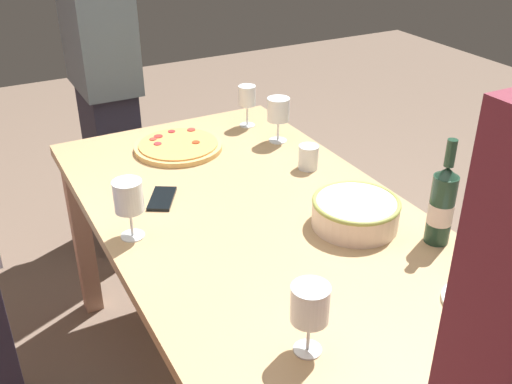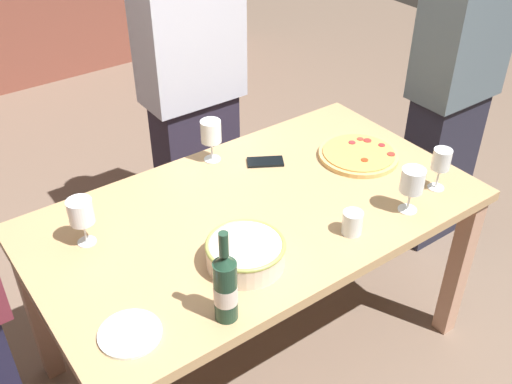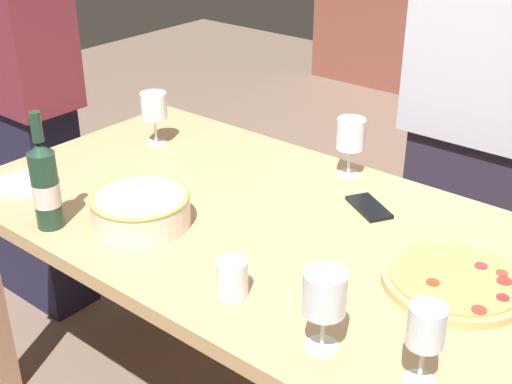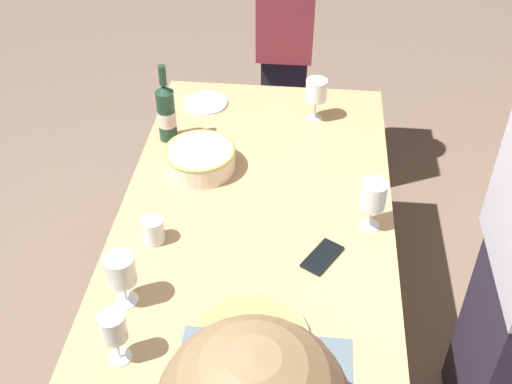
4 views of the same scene
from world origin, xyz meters
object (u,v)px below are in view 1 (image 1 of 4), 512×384
(serving_bowl, at_px, (355,212))
(wine_glass_far_left, at_px, (247,98))
(wine_glass_near_pizza, at_px, (278,112))
(cell_phone, at_px, (162,199))
(wine_glass_far_right, at_px, (129,199))
(wine_glass_by_bottle, at_px, (310,305))
(cup_amber, at_px, (308,157))
(pizza, at_px, (178,146))
(person_guest_right, at_px, (104,82))
(dining_table, at_px, (256,238))
(side_plate, at_px, (480,302))
(wine_bottle, at_px, (442,204))

(serving_bowl, bearing_deg, wine_glass_far_left, -5.20)
(serving_bowl, distance_m, wine_glass_near_pizza, 0.64)
(cell_phone, bearing_deg, wine_glass_far_right, -101.94)
(wine_glass_by_bottle, xyz_separation_m, cup_amber, (0.75, -0.48, -0.08))
(pizza, height_order, person_guest_right, person_guest_right)
(dining_table, xyz_separation_m, cup_amber, (0.18, -0.30, 0.14))
(cell_phone, bearing_deg, wine_glass_near_pizza, 52.99)
(side_plate, distance_m, person_guest_right, 1.88)
(pizza, bearing_deg, person_guest_right, 6.97)
(serving_bowl, bearing_deg, pizza, 19.06)
(wine_bottle, xyz_separation_m, wine_glass_by_bottle, (-0.19, 0.55, 0.01))
(person_guest_right, bearing_deg, dining_table, 0.00)
(pizza, height_order, cell_phone, pizza)
(pizza, relative_size, wine_glass_near_pizza, 1.89)
(serving_bowl, relative_size, wine_glass_far_right, 1.45)
(pizza, distance_m, wine_glass_far_left, 0.36)
(dining_table, distance_m, person_guest_right, 1.23)
(wine_glass_far_right, relative_size, cell_phone, 1.21)
(cell_phone, bearing_deg, wine_glass_by_bottle, -55.87)
(pizza, relative_size, cell_phone, 2.24)
(side_plate, bearing_deg, dining_table, 23.32)
(serving_bowl, xyz_separation_m, wine_glass_by_bottle, (-0.37, 0.39, 0.08))
(wine_glass_far_right, xyz_separation_m, cup_amber, (0.13, -0.67, -0.08))
(wine_glass_near_pizza, xyz_separation_m, wine_glass_by_bottle, (-1.00, 0.50, 0.01))
(wine_glass_far_right, bearing_deg, wine_glass_by_bottle, -162.66)
(wine_glass_by_bottle, height_order, person_guest_right, person_guest_right)
(wine_glass_far_left, bearing_deg, wine_glass_by_bottle, 158.44)
(wine_glass_by_bottle, bearing_deg, cup_amber, -32.57)
(wine_glass_far_right, xyz_separation_m, cell_phone, (0.16, -0.15, -0.12))
(dining_table, height_order, wine_glass_far_left, wine_glass_far_left)
(wine_glass_far_left, relative_size, wine_glass_far_right, 0.95)
(wine_glass_near_pizza, distance_m, cell_phone, 0.60)
(wine_glass_far_left, relative_size, person_guest_right, 0.10)
(wine_glass_far_right, bearing_deg, wine_glass_far_left, -49.10)
(wine_glass_by_bottle, height_order, cell_phone, wine_glass_by_bottle)
(dining_table, relative_size, wine_glass_far_right, 9.16)
(wine_glass_far_right, bearing_deg, cell_phone, -42.65)
(side_plate, bearing_deg, wine_glass_by_bottle, 82.14)
(wine_glass_far_left, height_order, person_guest_right, person_guest_right)
(side_plate, bearing_deg, cell_phone, 30.58)
(serving_bowl, height_order, wine_bottle, wine_bottle)
(wine_glass_far_right, bearing_deg, cup_amber, -78.81)
(cup_amber, bearing_deg, wine_glass_far_left, 1.04)
(dining_table, bearing_deg, wine_glass_by_bottle, 162.68)
(wine_bottle, height_order, wine_glass_far_left, wine_bottle)
(pizza, height_order, cup_amber, cup_amber)
(dining_table, height_order, wine_glass_far_right, wine_glass_far_right)
(wine_glass_near_pizza, xyz_separation_m, wine_glass_far_left, (0.19, 0.03, -0.00))
(dining_table, height_order, cup_amber, cup_amber)
(wine_bottle, height_order, wine_glass_by_bottle, wine_bottle)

